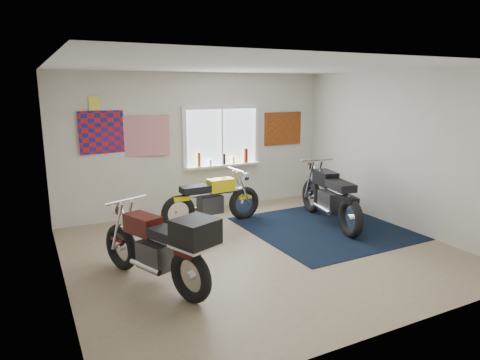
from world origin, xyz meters
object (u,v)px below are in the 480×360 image
black_chrome_bike (330,198)px  maroon_tourer (161,247)px  yellow_triumph (212,201)px  navy_rug (324,228)px

black_chrome_bike → maroon_tourer: (-3.44, -1.08, 0.05)m
black_chrome_bike → maroon_tourer: size_ratio=1.09×
yellow_triumph → maroon_tourer: size_ratio=0.99×
yellow_triumph → navy_rug: bearing=-36.6°
navy_rug → maroon_tourer: maroon_tourer is taller
yellow_triumph → black_chrome_bike: 2.11m
navy_rug → maroon_tourer: size_ratio=1.32×
yellow_triumph → black_chrome_bike: bearing=-29.0°
navy_rug → black_chrome_bike: black_chrome_bike is taller
yellow_triumph → black_chrome_bike: black_chrome_bike is taller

